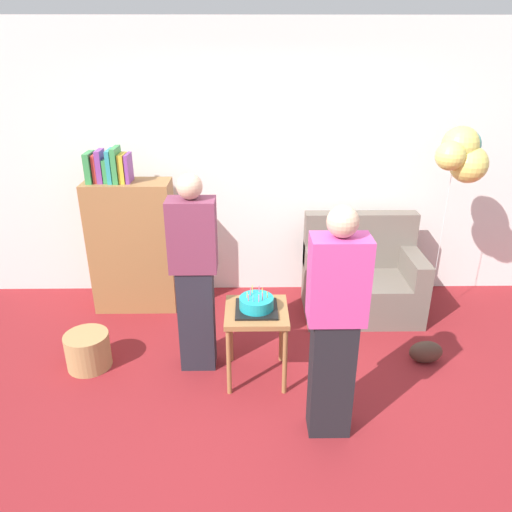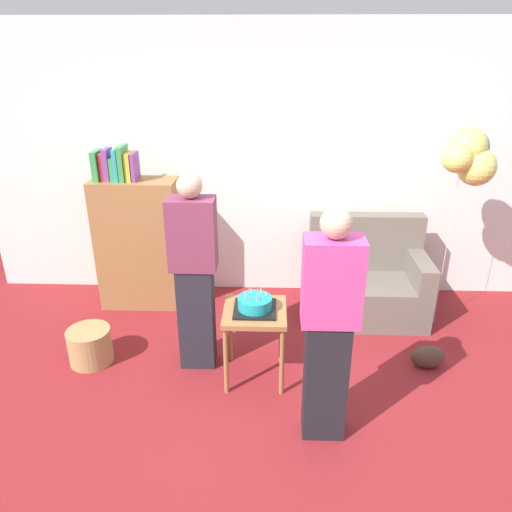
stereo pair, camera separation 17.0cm
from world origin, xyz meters
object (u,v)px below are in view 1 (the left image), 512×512
person_blowing_candles (194,275)px  wicker_basket (88,350)px  balloon_bunch (463,153)px  person_holding_cake (335,326)px  side_table (256,320)px  bookshelf (132,243)px  handbag (426,352)px  couch (361,280)px  birthday_cake (256,304)px

person_blowing_candles → wicker_basket: (-0.91, -0.01, -0.68)m
balloon_bunch → person_holding_cake: bearing=-131.1°
side_table → person_holding_cake: size_ratio=0.38×
bookshelf → handbag: bookshelf is taller
person_blowing_candles → person_holding_cake: size_ratio=1.00×
person_blowing_candles → person_holding_cake: same height
couch → person_blowing_candles: person_blowing_candles is taller
couch → birthday_cake: (-1.05, -1.04, 0.32)m
person_blowing_candles → balloon_bunch: balloon_bunch is taller
wicker_basket → handbag: bearing=0.2°
birthday_cake → person_holding_cake: 0.79m
person_holding_cake → person_blowing_candles: bearing=-47.3°
bookshelf → person_blowing_candles: size_ratio=0.99×
couch → bookshelf: size_ratio=0.68×
person_holding_cake → balloon_bunch: bearing=-140.4°
birthday_cake → handbag: 1.54m
balloon_bunch → person_blowing_candles: bearing=-162.7°
balloon_bunch → wicker_basket: bearing=-167.3°
person_holding_cake → side_table: bearing=-59.7°
side_table → birthday_cake: (-0.00, 0.00, 0.14)m
birthday_cake → person_holding_cake: (0.49, -0.59, 0.17)m
bookshelf → handbag: size_ratio=5.77×
side_table → birthday_cake: birthday_cake is taller
side_table → balloon_bunch: (1.75, 0.86, 1.10)m
bookshelf → person_blowing_candles: 1.25m
person_blowing_candles → wicker_basket: size_ratio=4.53×
person_holding_cake → balloon_bunch: 2.08m
person_holding_cake → wicker_basket: size_ratio=4.53×
person_blowing_candles → balloon_bunch: size_ratio=0.89×
birthday_cake → balloon_bunch: bearing=26.1°
couch → balloon_bunch: 1.48m
person_blowing_candles → handbag: 2.04m
couch → wicker_basket: (-2.43, -0.89, -0.19)m
handbag → bookshelf: bearing=158.9°
bookshelf → person_holding_cake: person_holding_cake is taller
person_blowing_candles → balloon_bunch: bearing=7.8°
person_blowing_candles → handbag: (1.90, -0.00, -0.73)m
person_blowing_candles → handbag: bearing=-9.6°
side_table → birthday_cake: bearing=114.0°
handbag → wicker_basket: bearing=-179.8°
bookshelf → balloon_bunch: bearing=-6.1°
bookshelf → person_blowing_candles: person_blowing_candles is taller
couch → bookshelf: bearing=176.6°
birthday_cake → wicker_basket: (-1.39, 0.15, -0.51)m
couch → side_table: size_ratio=1.80×
couch → birthday_cake: bearing=-135.1°
bookshelf → person_holding_cake: 2.44m
person_blowing_candles → wicker_basket: person_blowing_candles is taller
bookshelf → birthday_cake: bearing=-44.5°
couch → person_holding_cake: size_ratio=0.67×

